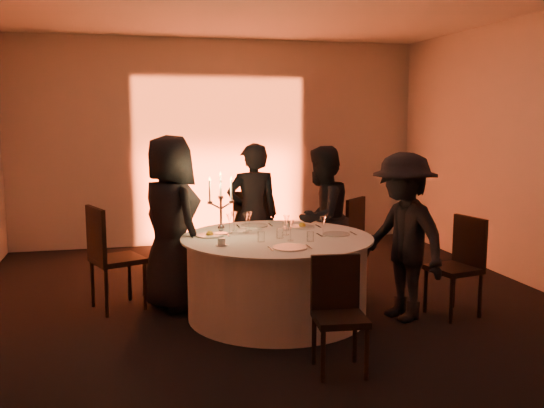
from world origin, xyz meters
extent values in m
plane|color=black|center=(0.00, 0.00, 0.00)|extent=(7.00, 7.00, 0.00)
plane|color=#BBB5AE|center=(0.00, 3.50, 1.50)|extent=(7.00, 0.00, 7.00)
plane|color=#BBB5AE|center=(0.00, -3.50, 1.50)|extent=(7.00, 0.00, 7.00)
cube|color=black|center=(0.00, 3.20, 0.05)|extent=(0.25, 0.12, 0.10)
cylinder|color=black|center=(0.00, 0.00, 0.01)|extent=(0.60, 0.60, 0.03)
cylinder|color=black|center=(0.00, 0.00, 0.38)|extent=(0.20, 0.20, 0.75)
cylinder|color=silver|center=(0.00, 0.00, 0.38)|extent=(1.68, 1.68, 0.75)
cylinder|color=silver|center=(0.00, 0.00, 0.76)|extent=(1.80, 1.80, 0.02)
cube|color=black|center=(-1.47, 0.58, 0.49)|extent=(0.59, 0.59, 0.05)
cube|color=black|center=(-1.66, 0.51, 0.77)|extent=(0.20, 0.43, 0.52)
cylinder|color=black|center=(-1.21, 0.48, 0.24)|extent=(0.04, 0.04, 0.48)
cylinder|color=black|center=(-1.36, 0.84, 0.24)|extent=(0.04, 0.04, 0.48)
cylinder|color=black|center=(-1.57, 0.33, 0.24)|extent=(0.04, 0.04, 0.48)
cylinder|color=black|center=(-1.72, 0.69, 0.24)|extent=(0.04, 0.04, 0.48)
cube|color=black|center=(0.05, 1.63, 0.49)|extent=(0.46, 0.46, 0.05)
cube|color=black|center=(0.05, 1.43, 0.77)|extent=(0.45, 0.05, 0.51)
cylinder|color=black|center=(0.24, 1.83, 0.24)|extent=(0.04, 0.04, 0.48)
cylinder|color=black|center=(-0.15, 1.82, 0.24)|extent=(0.04, 0.04, 0.48)
cylinder|color=black|center=(0.25, 1.44, 0.24)|extent=(0.04, 0.04, 0.48)
cylinder|color=black|center=(-0.14, 1.43, 0.24)|extent=(0.04, 0.04, 0.48)
cube|color=black|center=(1.04, 1.14, 0.46)|extent=(0.60, 0.60, 0.05)
cube|color=black|center=(1.17, 1.00, 0.72)|extent=(0.34, 0.31, 0.48)
cylinder|color=black|center=(1.06, 1.39, 0.23)|extent=(0.04, 0.04, 0.45)
cylinder|color=black|center=(0.79, 1.15, 0.23)|extent=(0.04, 0.04, 0.45)
cylinder|color=black|center=(1.30, 1.13, 0.23)|extent=(0.04, 0.04, 0.45)
cylinder|color=black|center=(1.03, 0.88, 0.23)|extent=(0.04, 0.04, 0.45)
cube|color=black|center=(1.63, -0.37, 0.45)|extent=(0.49, 0.49, 0.05)
cube|color=black|center=(1.82, -0.33, 0.71)|extent=(0.13, 0.41, 0.47)
cylinder|color=black|center=(1.42, -0.24, 0.22)|extent=(0.04, 0.04, 0.44)
cylinder|color=black|center=(1.50, -0.58, 0.22)|extent=(0.04, 0.04, 0.44)
cylinder|color=black|center=(1.77, -0.16, 0.22)|extent=(0.04, 0.04, 0.44)
cylinder|color=black|center=(1.85, -0.50, 0.22)|extent=(0.04, 0.04, 0.44)
cube|color=black|center=(0.14, -1.35, 0.41)|extent=(0.41, 0.41, 0.05)
cube|color=black|center=(0.16, -1.18, 0.64)|extent=(0.38, 0.08, 0.43)
cylinder|color=black|center=(-0.03, -1.49, 0.20)|extent=(0.04, 0.04, 0.40)
cylinder|color=black|center=(0.28, -1.53, 0.20)|extent=(0.04, 0.04, 0.40)
cylinder|color=black|center=(0.00, -1.18, 0.20)|extent=(0.04, 0.04, 0.40)
cylinder|color=black|center=(0.32, -1.21, 0.20)|extent=(0.04, 0.04, 0.40)
imported|color=black|center=(-0.95, 0.50, 0.86)|extent=(0.87, 0.99, 1.71)
imported|color=black|center=(0.00, 1.10, 0.80)|extent=(0.58, 0.38, 1.60)
imported|color=black|center=(0.70, 0.79, 0.79)|extent=(0.97, 0.95, 1.57)
imported|color=black|center=(1.12, -0.34, 0.78)|extent=(0.85, 1.13, 1.56)
cylinder|color=white|center=(-0.61, 0.16, 0.78)|extent=(0.26, 0.26, 0.01)
cube|color=#B4B4B8|center=(-0.78, 0.16, 0.78)|extent=(0.01, 0.17, 0.01)
cube|color=#B4B4B8|center=(-0.44, 0.16, 0.78)|extent=(0.02, 0.17, 0.01)
sphere|color=yellow|center=(-0.61, 0.16, 0.82)|extent=(0.07, 0.07, 0.07)
cylinder|color=white|center=(-0.10, 0.58, 0.78)|extent=(0.28, 0.28, 0.01)
cube|color=#B4B4B8|center=(-0.27, 0.58, 0.78)|extent=(0.02, 0.17, 0.01)
cube|color=#B4B4B8|center=(0.07, 0.58, 0.78)|extent=(0.02, 0.17, 0.01)
cylinder|color=white|center=(0.36, 0.39, 0.78)|extent=(0.25, 0.25, 0.01)
cube|color=#B4B4B8|center=(0.19, 0.39, 0.78)|extent=(0.02, 0.17, 0.01)
cube|color=#B4B4B8|center=(0.53, 0.39, 0.78)|extent=(0.01, 0.17, 0.01)
sphere|color=yellow|center=(0.36, 0.39, 0.82)|extent=(0.07, 0.07, 0.07)
cylinder|color=white|center=(0.57, -0.05, 0.78)|extent=(0.25, 0.25, 0.01)
cube|color=#B4B4B8|center=(0.40, -0.05, 0.78)|extent=(0.02, 0.17, 0.01)
cube|color=#B4B4B8|center=(0.74, -0.05, 0.78)|extent=(0.01, 0.17, 0.01)
cylinder|color=white|center=(-0.02, -0.53, 0.78)|extent=(0.30, 0.30, 0.01)
cube|color=#B4B4B8|center=(-0.19, -0.53, 0.78)|extent=(0.02, 0.17, 0.01)
cube|color=#B4B4B8|center=(0.15, -0.53, 0.78)|extent=(0.02, 0.17, 0.01)
cylinder|color=white|center=(-0.57, -0.27, 0.77)|extent=(0.11, 0.11, 0.01)
cylinder|color=white|center=(-0.57, -0.27, 0.81)|extent=(0.07, 0.07, 0.06)
cylinder|color=silver|center=(-0.50, 0.21, 0.78)|extent=(0.12, 0.12, 0.02)
sphere|color=silver|center=(-0.50, 0.21, 0.84)|extent=(0.07, 0.07, 0.07)
cylinder|color=silver|center=(-0.50, 0.21, 0.96)|extent=(0.02, 0.02, 0.32)
cylinder|color=silver|center=(-0.50, 0.21, 1.13)|extent=(0.05, 0.05, 0.03)
cylinder|color=silver|center=(-0.50, 0.21, 1.24)|extent=(0.02, 0.02, 0.21)
cone|color=#F5A92C|center=(-0.50, 0.21, 1.36)|extent=(0.02, 0.02, 0.03)
cylinder|color=silver|center=(-0.55, 0.21, 1.05)|extent=(0.11, 0.02, 0.08)
cylinder|color=silver|center=(-0.60, 0.21, 1.08)|extent=(0.05, 0.05, 0.03)
cylinder|color=silver|center=(-0.60, 0.21, 1.19)|extent=(0.02, 0.02, 0.21)
cone|color=#F5A92C|center=(-0.60, 0.21, 1.31)|extent=(0.02, 0.02, 0.03)
cylinder|color=silver|center=(-0.44, 0.21, 1.05)|extent=(0.11, 0.02, 0.08)
cylinder|color=silver|center=(-0.39, 0.21, 1.08)|extent=(0.05, 0.05, 0.03)
cylinder|color=silver|center=(-0.39, 0.21, 1.19)|extent=(0.02, 0.02, 0.21)
cone|color=#F5A92C|center=(-0.39, 0.21, 1.31)|extent=(0.02, 0.02, 0.03)
cylinder|color=white|center=(-0.41, 0.25, 0.77)|extent=(0.06, 0.06, 0.01)
cylinder|color=white|center=(-0.41, 0.25, 0.83)|extent=(0.01, 0.01, 0.10)
cone|color=white|center=(-0.41, 0.25, 0.92)|extent=(0.07, 0.07, 0.09)
cylinder|color=white|center=(0.07, -0.22, 0.77)|extent=(0.06, 0.06, 0.01)
cylinder|color=white|center=(0.07, -0.22, 0.83)|extent=(0.01, 0.01, 0.10)
cone|color=white|center=(0.07, -0.22, 0.92)|extent=(0.07, 0.07, 0.09)
cylinder|color=white|center=(0.42, -0.09, 0.77)|extent=(0.06, 0.06, 0.01)
cylinder|color=white|center=(0.42, -0.09, 0.83)|extent=(0.01, 0.01, 0.10)
cone|color=white|center=(0.42, -0.09, 0.92)|extent=(0.07, 0.07, 0.09)
cylinder|color=white|center=(-0.20, 0.34, 0.77)|extent=(0.06, 0.06, 0.01)
cylinder|color=white|center=(-0.20, 0.34, 0.83)|extent=(0.01, 0.01, 0.10)
cone|color=white|center=(-0.20, 0.34, 0.92)|extent=(0.07, 0.07, 0.09)
cylinder|color=white|center=(-0.34, 0.38, 0.77)|extent=(0.06, 0.06, 0.01)
cylinder|color=white|center=(-0.34, 0.38, 0.83)|extent=(0.01, 0.01, 0.10)
cone|color=white|center=(-0.34, 0.38, 0.92)|extent=(0.07, 0.07, 0.09)
cylinder|color=white|center=(-0.24, 0.26, 0.77)|extent=(0.06, 0.06, 0.01)
cylinder|color=white|center=(-0.24, 0.26, 0.83)|extent=(0.01, 0.01, 0.10)
cone|color=white|center=(-0.24, 0.26, 0.92)|extent=(0.07, 0.07, 0.09)
cylinder|color=white|center=(0.10, 0.05, 0.77)|extent=(0.06, 0.06, 0.01)
cylinder|color=white|center=(0.10, 0.05, 0.83)|extent=(0.01, 0.01, 0.10)
cone|color=white|center=(0.10, 0.05, 0.92)|extent=(0.07, 0.07, 0.09)
cylinder|color=white|center=(0.16, 0.27, 0.82)|extent=(0.07, 0.07, 0.09)
cylinder|color=white|center=(0.01, -0.08, 0.82)|extent=(0.07, 0.07, 0.09)
cylinder|color=white|center=(0.24, -0.29, 0.82)|extent=(0.07, 0.07, 0.09)
cylinder|color=white|center=(-0.20, -0.20, 0.82)|extent=(0.07, 0.07, 0.09)
camera|label=1|loc=(-1.35, -5.40, 1.89)|focal=40.00mm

